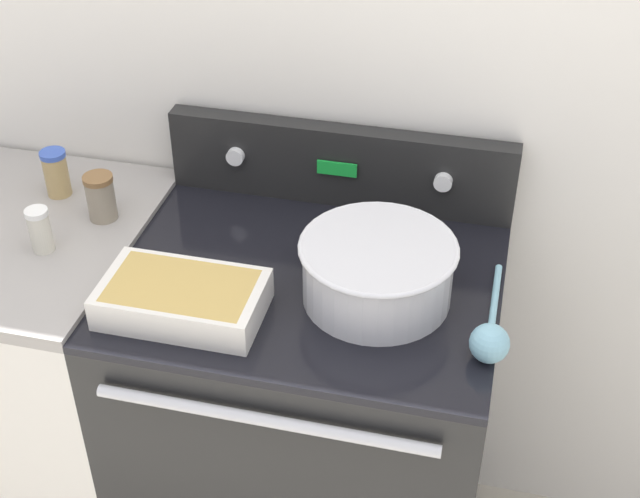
% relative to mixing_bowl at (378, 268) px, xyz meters
% --- Properties ---
extents(kitchen_wall, '(8.00, 0.05, 2.50)m').
position_rel_mixing_bowl_xyz_m(kitchen_wall, '(-0.15, 0.39, 0.25)').
color(kitchen_wall, silver).
rests_on(kitchen_wall, ground_plane).
extents(stove_range, '(0.79, 0.66, 0.93)m').
position_rel_mixing_bowl_xyz_m(stove_range, '(-0.15, 0.04, -0.54)').
color(stove_range, black).
rests_on(stove_range, ground_plane).
extents(control_panel, '(0.79, 0.07, 0.19)m').
position_rel_mixing_bowl_xyz_m(control_panel, '(-0.15, 0.33, 0.02)').
color(control_panel, black).
rests_on(control_panel, stove_range).
extents(side_counter, '(0.59, 0.63, 0.94)m').
position_rel_mixing_bowl_xyz_m(side_counter, '(-0.84, 0.04, -0.53)').
color(side_counter, silver).
rests_on(side_counter, ground_plane).
extents(mixing_bowl, '(0.31, 0.31, 0.13)m').
position_rel_mixing_bowl_xyz_m(mixing_bowl, '(0.00, 0.00, 0.00)').
color(mixing_bowl, silver).
rests_on(mixing_bowl, stove_range).
extents(casserole_dish, '(0.31, 0.19, 0.07)m').
position_rel_mixing_bowl_xyz_m(casserole_dish, '(-0.36, -0.13, -0.04)').
color(casserole_dish, silver).
rests_on(casserole_dish, stove_range).
extents(ladle, '(0.07, 0.31, 0.07)m').
position_rel_mixing_bowl_xyz_m(ladle, '(0.23, -0.11, -0.04)').
color(ladle, '#7AB2C6').
rests_on(ladle, stove_range).
extents(spice_jar_brown_cap, '(0.07, 0.07, 0.11)m').
position_rel_mixing_bowl_xyz_m(spice_jar_brown_cap, '(-0.64, 0.12, -0.01)').
color(spice_jar_brown_cap, gray).
rests_on(spice_jar_brown_cap, side_counter).
extents(spice_jar_white_cap, '(0.05, 0.05, 0.10)m').
position_rel_mixing_bowl_xyz_m(spice_jar_white_cap, '(-0.71, -0.02, -0.01)').
color(spice_jar_white_cap, beige).
rests_on(spice_jar_white_cap, side_counter).
extents(spice_jar_blue_cap, '(0.06, 0.06, 0.11)m').
position_rel_mixing_bowl_xyz_m(spice_jar_blue_cap, '(-0.78, 0.19, -0.01)').
color(spice_jar_blue_cap, tan).
rests_on(spice_jar_blue_cap, side_counter).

